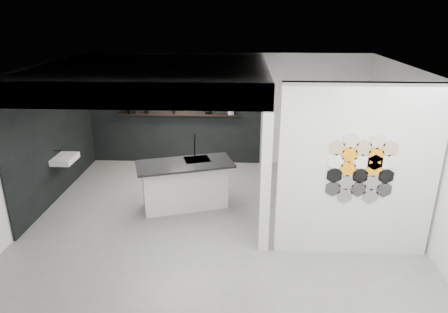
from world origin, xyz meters
TOP-DOWN VIEW (x-y plane):
  - floor at (0.00, 0.00)m, footprint 7.00×6.00m
  - partition_panel at (2.23, -1.00)m, footprint 2.45×0.15m
  - bay_clad_back at (-1.30, 2.97)m, footprint 4.40×0.04m
  - bay_clad_left at (-3.47, 1.00)m, footprint 0.04×4.00m
  - bulkhead at (-1.30, 1.00)m, footprint 4.40×4.00m
  - corner_column at (0.82, -1.00)m, footprint 0.16×0.16m
  - fascia_beam at (-1.30, -0.92)m, footprint 4.40×0.16m
  - wall_basin at (-3.24, 0.80)m, footprint 0.40×0.60m
  - display_shelf at (-1.20, 2.87)m, footprint 3.00×0.15m
  - kitchen_island at (-0.69, 0.43)m, footprint 2.01×1.35m
  - stockpot at (-2.35, 2.87)m, footprint 0.23×0.23m
  - kettle at (-0.42, 2.87)m, footprint 0.21×0.21m
  - glass_bowl at (0.15, 2.87)m, footprint 0.18×0.18m
  - glass_vase at (0.15, 2.87)m, footprint 0.12×0.12m
  - bottle_dark at (-1.27, 2.87)m, footprint 0.07×0.07m
  - utensil_cup at (-1.96, 2.87)m, footprint 0.10×0.10m
  - hex_tile_cluster at (2.26, -1.09)m, footprint 1.04×0.02m

SIDE VIEW (x-z plane):
  - floor at x=0.00m, z-range -0.01..0.00m
  - kitchen_island at x=-0.69m, z-range -0.24..1.25m
  - wall_basin at x=-3.24m, z-range 0.79..0.91m
  - bay_clad_back at x=-1.30m, z-range 0.00..2.35m
  - bay_clad_left at x=-3.47m, z-range 0.00..2.35m
  - corner_column at x=0.82m, z-range 0.00..2.35m
  - display_shelf at x=-1.20m, z-range 1.28..1.32m
  - utensil_cup at x=-1.96m, z-range 1.32..1.43m
  - glass_bowl at x=0.15m, z-range 1.32..1.43m
  - kettle at x=-0.42m, z-range 1.32..1.46m
  - glass_vase at x=0.15m, z-range 1.32..1.46m
  - partition_panel at x=2.23m, z-range 0.00..2.80m
  - bottle_dark at x=-1.27m, z-range 1.32..1.49m
  - stockpot at x=-2.35m, z-range 1.32..1.49m
  - hex_tile_cluster at x=2.26m, z-range 0.92..2.09m
  - bulkhead at x=-1.30m, z-range 2.35..2.75m
  - fascia_beam at x=-1.30m, z-range 2.35..2.75m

